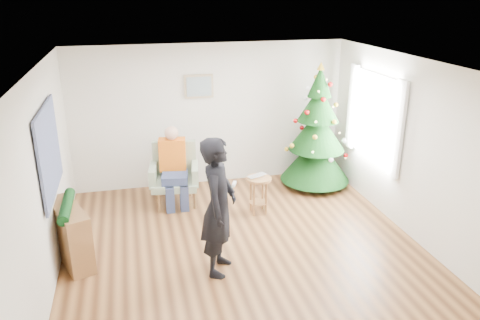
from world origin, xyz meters
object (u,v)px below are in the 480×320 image
object	(u,v)px
christmas_tree	(317,132)
console	(71,234)
standing_man	(219,207)
stool	(258,195)
armchair	(175,181)

from	to	relation	value
christmas_tree	console	xyz separation A→B (m)	(-4.17, -1.67, -0.63)
christmas_tree	standing_man	size ratio (longest dim) A/B	1.26
stool	console	distance (m)	2.95
console	armchair	bearing A→B (deg)	23.17
stool	armchair	distance (m)	1.48
standing_man	console	xyz separation A→B (m)	(-1.89, 0.68, -0.51)
stool	armchair	size ratio (longest dim) A/B	0.60
armchair	stool	bearing A→B (deg)	-21.30
stool	christmas_tree	bearing A→B (deg)	32.78
stool	standing_man	world-z (taller)	standing_man
christmas_tree	console	distance (m)	4.54
stool	armchair	world-z (taller)	armchair
stool	console	bearing A→B (deg)	-164.10
standing_man	console	bearing A→B (deg)	93.13
stool	standing_man	xyz separation A→B (m)	(-0.95, -1.49, 0.60)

